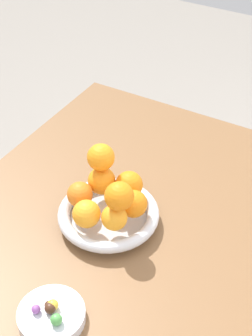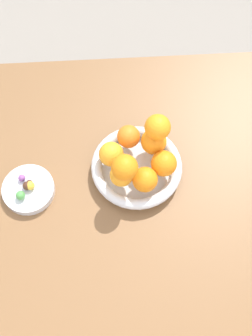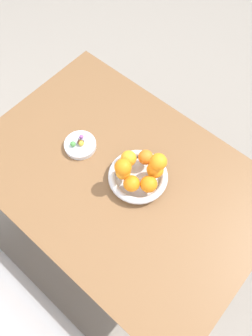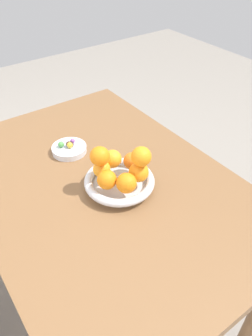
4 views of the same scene
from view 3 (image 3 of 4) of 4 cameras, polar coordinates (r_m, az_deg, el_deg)
The scene contains 17 objects.
ground_plane at distance 1.91m, azimuth -0.63°, elevation -11.18°, with size 6.00×6.00×0.00m, color gray.
dining_table at distance 1.30m, azimuth -0.91°, elevation -3.03°, with size 1.10×0.76×0.74m.
fruit_bowl at distance 1.19m, azimuth 2.09°, elevation -1.54°, with size 0.22×0.22×0.04m.
candy_dish at distance 1.28m, azimuth -7.97°, elevation 3.97°, with size 0.12×0.12×0.02m, color silver.
orange_0 at distance 1.13m, azimuth 3.98°, elevation -2.82°, with size 0.06×0.06×0.06m, color orange.
orange_1 at distance 1.16m, azimuth 5.10°, elevation -0.29°, with size 0.06×0.06×0.06m, color orange.
orange_2 at distance 1.18m, azimuth 3.46°, elevation 1.89°, with size 0.06×0.06×0.06m, color orange.
orange_3 at distance 1.17m, azimuth 0.55°, elevation 1.60°, with size 0.06×0.06×0.06m, color orange.
orange_4 at distance 1.15m, azimuth -0.51°, elevation -0.71°, with size 0.05×0.05×0.05m, color orange.
orange_5 at distance 1.13m, azimuth 0.98°, elevation -2.73°, with size 0.06×0.06×0.06m, color orange.
orange_6 at distance 1.10m, azimuth 5.67°, elevation 1.10°, with size 0.06×0.06×0.06m, color orange.
orange_7 at distance 1.10m, azimuth -0.53°, elevation 0.14°, with size 0.06×0.06×0.06m, color orange.
candy_ball_0 at distance 1.26m, azimuth -9.24°, elevation 4.16°, with size 0.02×0.02×0.02m, color #4C9947.
candy_ball_1 at distance 1.26m, azimuth -7.82°, elevation 4.31°, with size 0.02×0.02×0.02m, color gold.
candy_ball_2 at distance 1.27m, azimuth -8.04°, elevation 4.49°, with size 0.02×0.02×0.02m, color #472819.
candy_ball_3 at distance 1.27m, azimuth -7.75°, elevation 4.42°, with size 0.02×0.02×0.02m, color #472819.
candy_ball_4 at distance 1.28m, azimuth -7.78°, elevation 5.40°, with size 0.02×0.02×0.02m, color #8C4C99.
Camera 3 is at (-0.37, 0.39, 1.83)m, focal length 35.00 mm.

